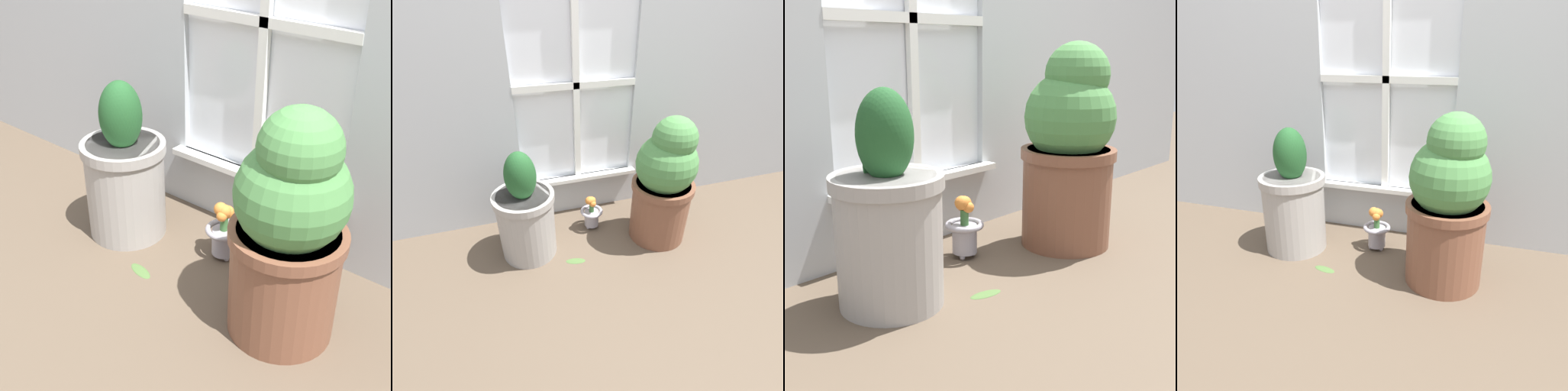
{
  "view_description": "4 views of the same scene",
  "coord_description": "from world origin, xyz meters",
  "views": [
    {
      "loc": [
        1.01,
        -1.03,
        1.25
      ],
      "look_at": [
        -0.05,
        0.25,
        0.28
      ],
      "focal_mm": 50.0,
      "sensor_mm": 36.0,
      "label": 1
    },
    {
      "loc": [
        -0.45,
        -1.13,
        1.26
      ],
      "look_at": [
        -0.04,
        0.2,
        0.34
      ],
      "focal_mm": 28.0,
      "sensor_mm": 36.0,
      "label": 2
    },
    {
      "loc": [
        -1.29,
        -0.98,
        0.73
      ],
      "look_at": [
        0.03,
        0.25,
        0.24
      ],
      "focal_mm": 50.0,
      "sensor_mm": 36.0,
      "label": 3
    },
    {
      "loc": [
        0.52,
        -1.36,
        0.99
      ],
      "look_at": [
        0.02,
        0.26,
        0.32
      ],
      "focal_mm": 35.0,
      "sensor_mm": 36.0,
      "label": 4
    }
  ],
  "objects": [
    {
      "name": "potted_plant_left",
      "position": [
        -0.39,
        0.22,
        0.26
      ],
      "size": [
        0.33,
        0.33,
        0.63
      ],
      "color": "#9E9993",
      "rests_on": "ground_plane"
    },
    {
      "name": "ground_plane",
      "position": [
        0.0,
        0.0,
        0.0
      ],
      "size": [
        10.0,
        10.0,
        0.0
      ],
      "primitive_type": "plane",
      "color": "brown"
    },
    {
      "name": "fallen_leaf",
      "position": [
        -0.16,
        0.06,
        0.0
      ],
      "size": [
        0.12,
        0.07,
        0.01
      ],
      "color": "#476633",
      "rests_on": "ground_plane"
    },
    {
      "name": "flower_vase",
      "position": [
        0.02,
        0.33,
        0.12
      ],
      "size": [
        0.14,
        0.14,
        0.23
      ],
      "color": "#99939E",
      "rests_on": "ground_plane"
    },
    {
      "name": "potted_plant_right",
      "position": [
        0.39,
        0.14,
        0.37
      ],
      "size": [
        0.35,
        0.35,
        0.76
      ],
      "color": "brown",
      "rests_on": "ground_plane"
    }
  ]
}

